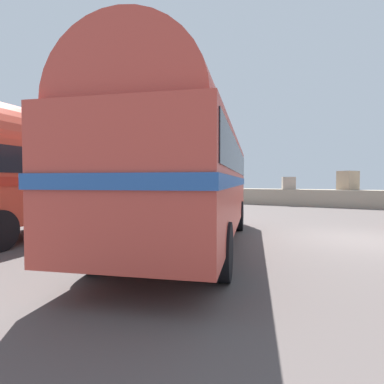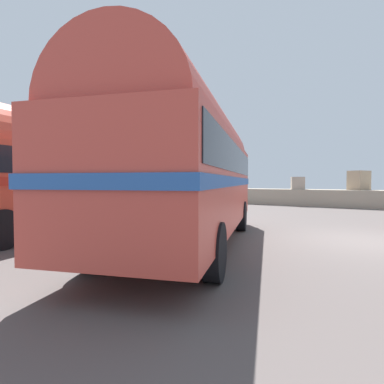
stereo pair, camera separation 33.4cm
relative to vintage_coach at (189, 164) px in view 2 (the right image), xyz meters
The scene contains 3 objects.
ground 5.21m from the vintage_coach, 39.10° to the left, with size 32.00×26.00×0.02m.
vintage_coach is the anchor object (origin of this frame).
second_coach 5.00m from the vintage_coach, behind, with size 4.10×8.89×3.70m.
Camera 2 is at (0.58, -9.35, 1.63)m, focal length 28.65 mm.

